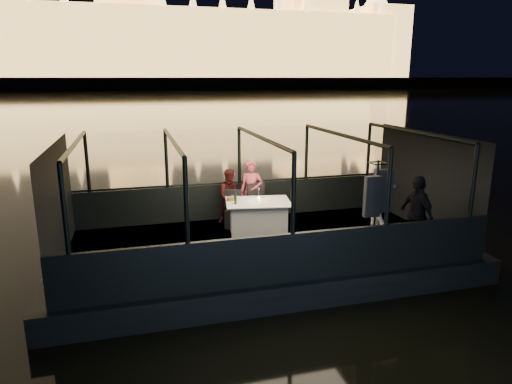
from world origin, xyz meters
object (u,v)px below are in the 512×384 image
object	(u,v)px
passenger_dark	(416,213)
coat_stand	(375,217)
person_woman_coral	(251,192)
person_man_maroon	(231,193)
dining_table_central	(258,217)
passenger_stripe	(380,211)
chair_port_right	(258,207)
wine_bottle	(235,198)
chair_port_left	(235,209)

from	to	relation	value
passenger_dark	coat_stand	bearing A→B (deg)	-82.96
person_woman_coral	passenger_dark	bearing A→B (deg)	-23.63
person_woman_coral	person_man_maroon	xyz separation A→B (m)	(-0.50, 0.06, 0.00)
dining_table_central	passenger_dark	world-z (taller)	passenger_dark
person_woman_coral	passenger_stripe	xyz separation A→B (m)	(2.06, -2.58, 0.10)
chair_port_right	wine_bottle	xyz separation A→B (m)	(-0.71, -0.66, 0.47)
passenger_dark	chair_port_right	bearing A→B (deg)	-137.73
wine_bottle	passenger_stripe	bearing A→B (deg)	-30.58
dining_table_central	chair_port_left	world-z (taller)	chair_port_left
chair_port_right	person_man_maroon	world-z (taller)	person_man_maroon
dining_table_central	chair_port_right	xyz separation A→B (m)	(0.16, 0.58, 0.06)
coat_stand	chair_port_left	bearing A→B (deg)	127.95
passenger_stripe	person_man_maroon	bearing A→B (deg)	65.85
chair_port_left	person_woman_coral	xyz separation A→B (m)	(0.50, 0.32, 0.30)
dining_table_central	wine_bottle	distance (m)	0.76
chair_port_right	coat_stand	size ratio (longest dim) A/B	0.49
chair_port_right	wine_bottle	size ratio (longest dim) A/B	3.55
coat_stand	wine_bottle	bearing A→B (deg)	137.54
coat_stand	person_man_maroon	size ratio (longest dim) A/B	1.49
person_man_maroon	passenger_stripe	distance (m)	3.68
wine_bottle	chair_port_right	bearing A→B (deg)	43.27
coat_stand	wine_bottle	size ratio (longest dim) A/B	7.18
coat_stand	passenger_dark	size ratio (longest dim) A/B	1.24
passenger_stripe	wine_bottle	bearing A→B (deg)	81.10
person_man_maroon	passenger_stripe	xyz separation A→B (m)	(2.56, -2.64, 0.10)
coat_stand	passenger_dark	xyz separation A→B (m)	(1.06, 0.20, -0.05)
dining_table_central	passenger_dark	bearing A→B (deg)	-35.28
chair_port_left	chair_port_right	bearing A→B (deg)	24.35
passenger_dark	wine_bottle	distance (m)	3.82
dining_table_central	chair_port_right	distance (m)	0.60
chair_port_right	person_woman_coral	world-z (taller)	person_woman_coral
person_woman_coral	wine_bottle	xyz separation A→B (m)	(-0.62, -0.99, 0.17)
wine_bottle	coat_stand	bearing A→B (deg)	-42.46
chair_port_right	wine_bottle	bearing A→B (deg)	-148.40
dining_table_central	coat_stand	world-z (taller)	coat_stand
passenger_stripe	passenger_dark	xyz separation A→B (m)	(0.64, -0.29, 0.00)
chair_port_right	passenger_stripe	xyz separation A→B (m)	(1.98, -2.25, 0.40)
dining_table_central	wine_bottle	xyz separation A→B (m)	(-0.54, -0.09, 0.53)
coat_stand	dining_table_central	bearing A→B (deg)	128.55
coat_stand	passenger_stripe	xyz separation A→B (m)	(0.41, 0.49, -0.05)
coat_stand	passenger_stripe	world-z (taller)	coat_stand
dining_table_central	chair_port_left	bearing A→B (deg)	125.59
coat_stand	person_woman_coral	xyz separation A→B (m)	(-1.64, 3.07, -0.15)
dining_table_central	coat_stand	size ratio (longest dim) A/B	0.72
person_man_maroon	passenger_dark	distance (m)	4.34
coat_stand	wine_bottle	distance (m)	3.08
wine_bottle	passenger_dark	bearing A→B (deg)	-29.47
dining_table_central	coat_stand	xyz separation A→B (m)	(1.73, -2.16, 0.51)
chair_port_right	coat_stand	bearing A→B (deg)	-71.97
passenger_dark	chair_port_left	bearing A→B (deg)	-132.13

